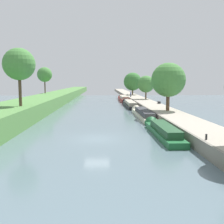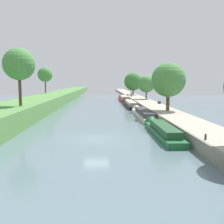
% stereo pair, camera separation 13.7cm
% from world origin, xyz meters
% --- Properties ---
extents(ground_plane, '(160.00, 160.00, 0.00)m').
position_xyz_m(ground_plane, '(0.00, 0.00, 0.00)').
color(ground_plane, slate).
extents(right_towpath, '(4.34, 260.00, 1.11)m').
position_xyz_m(right_towpath, '(10.57, 0.00, 0.55)').
color(right_towpath, '#A89E8E').
rests_on(right_towpath, ground_plane).
extents(stone_quay, '(0.25, 260.00, 1.16)m').
position_xyz_m(stone_quay, '(8.27, 0.00, 0.58)').
color(stone_quay, gray).
rests_on(stone_quay, ground_plane).
extents(narrowboat_green, '(1.81, 12.34, 1.82)m').
position_xyz_m(narrowboat_green, '(6.89, 1.68, 0.51)').
color(narrowboat_green, '#1E6033').
rests_on(narrowboat_green, ground_plane).
extents(narrowboat_cream, '(1.81, 15.71, 1.85)m').
position_xyz_m(narrowboat_cream, '(7.01, 15.59, 0.54)').
color(narrowboat_cream, beige).
rests_on(narrowboat_cream, ground_plane).
extents(narrowboat_black, '(1.93, 16.86, 1.91)m').
position_xyz_m(narrowboat_black, '(6.78, 33.36, 0.55)').
color(narrowboat_black, black).
rests_on(narrowboat_black, ground_plane).
extents(narrowboat_red, '(2.19, 16.59, 2.18)m').
position_xyz_m(narrowboat_red, '(6.81, 50.62, 0.63)').
color(narrowboat_red, maroon).
rests_on(narrowboat_red, ground_plane).
extents(tree_rightbank_midnear, '(5.28, 5.28, 7.40)m').
position_xyz_m(tree_rightbank_midnear, '(10.81, 14.83, 5.85)').
color(tree_rightbank_midnear, brown).
rests_on(tree_rightbank_midnear, right_towpath).
extents(tree_rightbank_midfar, '(4.31, 4.31, 5.98)m').
position_xyz_m(tree_rightbank_midfar, '(11.86, 41.37, 4.92)').
color(tree_rightbank_midfar, brown).
rests_on(tree_rightbank_midfar, right_towpath).
extents(tree_rightbank_far, '(6.02, 6.02, 7.44)m').
position_xyz_m(tree_rightbank_far, '(10.93, 62.57, 5.53)').
color(tree_rightbank_far, brown).
rests_on(tree_rightbank_far, right_towpath).
extents(tree_leftbank_downstream, '(4.00, 4.00, 7.07)m').
position_xyz_m(tree_leftbank_downstream, '(-14.95, 46.68, 7.44)').
color(tree_leftbank_downstream, '#4C3828').
rests_on(tree_leftbank_downstream, left_grassy_bank).
extents(tree_leftbank_upstream, '(4.18, 4.18, 7.57)m').
position_xyz_m(tree_leftbank_upstream, '(-10.24, 9.51, 7.85)').
color(tree_leftbank_upstream, '#4C3828').
rests_on(tree_leftbank_upstream, left_grassy_bank).
extents(person_walking, '(0.34, 0.34, 1.66)m').
position_xyz_m(person_walking, '(8.91, 49.89, 1.98)').
color(person_walking, '#282D42').
rests_on(person_walking, right_towpath).
extents(mooring_bollard_near, '(0.16, 0.16, 0.45)m').
position_xyz_m(mooring_bollard_near, '(8.70, -5.59, 1.33)').
color(mooring_bollard_near, black).
rests_on(mooring_bollard_near, right_towpath).
extents(mooring_bollard_far, '(0.16, 0.16, 0.45)m').
position_xyz_m(mooring_bollard_far, '(8.70, 58.37, 1.33)').
color(mooring_bollard_far, black).
rests_on(mooring_bollard_far, right_towpath).
extents(park_bench, '(0.44, 1.50, 0.47)m').
position_xyz_m(park_bench, '(12.29, 27.69, 1.46)').
color(park_bench, '#333338').
rests_on(park_bench, right_towpath).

